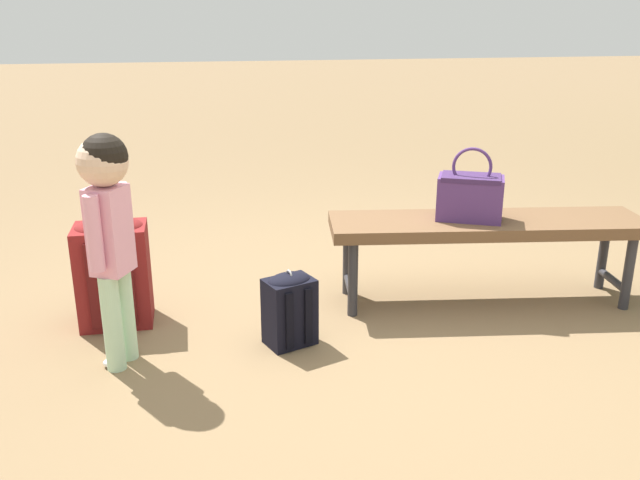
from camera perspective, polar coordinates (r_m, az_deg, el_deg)
ground_plane at (r=3.31m, az=2.60°, el=-6.99°), size 40.00×40.00×0.00m
park_bench at (r=3.51m, az=14.08°, el=0.86°), size 1.64×0.64×0.45m
handbag at (r=3.43m, az=12.69°, el=3.76°), size 0.37×0.30×0.37m
child_standing at (r=2.82m, az=-17.62°, el=2.03°), size 0.20×0.25×1.00m
backpack_large at (r=3.35m, az=-17.24°, el=-2.30°), size 0.34×0.30×0.57m
backpack_small at (r=3.03m, az=-2.63°, el=-5.75°), size 0.25×0.23×0.36m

